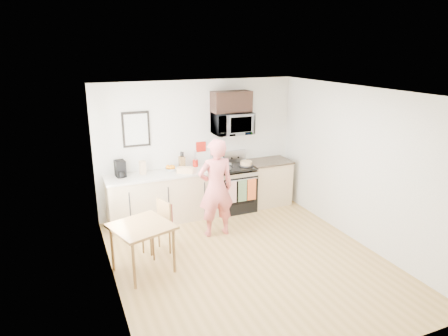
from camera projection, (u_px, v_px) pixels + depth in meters
name	position (u px, v px, depth m)	size (l,w,h in m)	color
floor	(249.00, 260.00, 6.22)	(4.60, 4.60, 0.00)	#A07A3D
back_wall	(198.00, 147.00, 7.87)	(4.00, 0.04, 2.60)	white
front_wall	(358.00, 253.00, 3.81)	(4.00, 0.04, 2.60)	white
left_wall	(110.00, 201.00, 5.09)	(0.04, 4.60, 2.60)	white
right_wall	(359.00, 166.00, 6.58)	(0.04, 4.60, 2.60)	white
ceiling	(252.00, 92.00, 5.46)	(4.00, 4.60, 0.04)	silver
window	(104.00, 166.00, 5.74)	(0.06, 1.40, 1.50)	white
cabinet_left	(164.00, 198.00, 7.55)	(2.10, 0.60, 0.90)	tan
countertop_left	(163.00, 174.00, 7.41)	(2.14, 0.64, 0.04)	beige
cabinet_right	(268.00, 183.00, 8.38)	(0.84, 0.60, 0.90)	tan
countertop_right	(269.00, 161.00, 8.24)	(0.88, 0.64, 0.04)	black
range	(234.00, 189.00, 8.06)	(0.76, 0.70, 1.16)	black
microwave	(232.00, 123.00, 7.77)	(0.76, 0.51, 0.42)	#A5A5AA
upper_cabinet	(231.00, 102.00, 7.69)	(0.76, 0.35, 0.40)	black
wall_art	(136.00, 129.00, 7.27)	(0.50, 0.04, 0.65)	black
wall_trivet	(201.00, 147.00, 7.87)	(0.20, 0.02, 0.20)	#A8180E
person	(216.00, 188.00, 6.84)	(0.63, 0.42, 1.74)	#B53137
dining_table	(142.00, 231.00, 5.74)	(0.86, 0.86, 0.74)	brown
chair	(162.00, 219.00, 6.35)	(0.50, 0.47, 0.86)	brown
knife_block	(182.00, 162.00, 7.73)	(0.10, 0.14, 0.22)	brown
utensil_crock	(195.00, 160.00, 7.80)	(0.11, 0.11, 0.32)	#A8180E
fruit_bowl	(171.00, 168.00, 7.55)	(0.26, 0.26, 0.11)	silver
milk_carton	(143.00, 168.00, 7.32)	(0.10, 0.10, 0.25)	tan
coffee_maker	(120.00, 169.00, 7.17)	(0.19, 0.26, 0.30)	black
bread_bag	(185.00, 170.00, 7.41)	(0.30, 0.14, 0.11)	#DFAB75
cake	(246.00, 164.00, 7.92)	(0.28, 0.28, 0.09)	black
kettle	(221.00, 161.00, 7.88)	(0.19, 0.19, 0.24)	silver
pot	(227.00, 166.00, 7.72)	(0.20, 0.33, 0.10)	#A5A5AA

